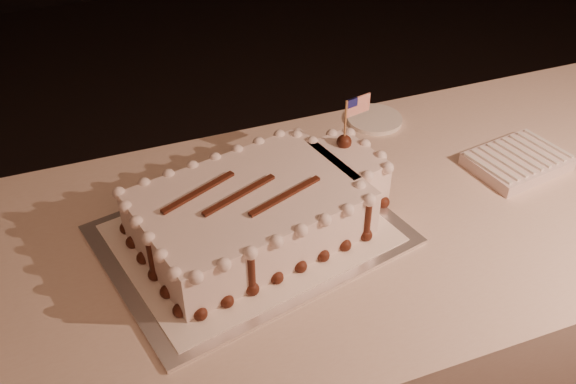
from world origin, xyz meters
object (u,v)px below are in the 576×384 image
object	(u,v)px
cake_board	(251,235)
sheet_cake	(263,208)
banquet_table	(412,312)
side_plate	(375,119)
napkin_stack	(517,161)

from	to	relation	value
cake_board	sheet_cake	world-z (taller)	sheet_cake
banquet_table	side_plate	bearing A→B (deg)	86.45
cake_board	sheet_cake	bearing A→B (deg)	0.17
napkin_stack	side_plate	bearing A→B (deg)	126.15
napkin_stack	banquet_table	bearing A→B (deg)	-173.54
banquet_table	side_plate	world-z (taller)	side_plate
side_plate	sheet_cake	bearing A→B (deg)	-143.42
banquet_table	napkin_stack	xyz separation A→B (m)	(0.23, 0.03, 0.39)
side_plate	napkin_stack	bearing A→B (deg)	-53.85
cake_board	napkin_stack	world-z (taller)	napkin_stack
banquet_table	side_plate	distance (m)	0.50
cake_board	napkin_stack	distance (m)	0.64
banquet_table	sheet_cake	world-z (taller)	sheet_cake
napkin_stack	side_plate	distance (m)	0.36
sheet_cake	cake_board	bearing A→B (deg)	-166.99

